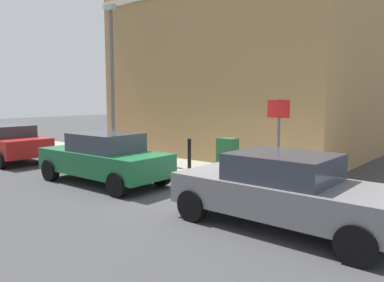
# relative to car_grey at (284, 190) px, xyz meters

# --- Properties ---
(ground) EXTENTS (80.00, 80.00, 0.00)m
(ground) POSITION_rel_car_grey_xyz_m (1.02, 2.86, -0.73)
(ground) COLOR #38383A
(sidewalk) EXTENTS (2.73, 30.00, 0.15)m
(sidewalk) POSITION_rel_car_grey_xyz_m (2.86, 8.86, -0.66)
(sidewalk) COLOR gray
(sidewalk) RESTS_ON ground
(corner_building) EXTENTS (8.09, 10.06, 9.34)m
(corner_building) POSITION_rel_car_grey_xyz_m (8.21, 5.89, 3.94)
(corner_building) COLOR #9E7A4C
(corner_building) RESTS_ON ground
(car_grey) EXTENTS (1.88, 4.27, 1.43)m
(car_grey) POSITION_rel_car_grey_xyz_m (0.00, 0.00, 0.00)
(car_grey) COLOR slate
(car_grey) RESTS_ON ground
(car_green) EXTENTS (1.90, 4.18, 1.47)m
(car_green) POSITION_rel_car_grey_xyz_m (0.12, 5.69, 0.02)
(car_green) COLOR #195933
(car_green) RESTS_ON ground
(car_red) EXTENTS (1.96, 3.99, 1.41)m
(car_red) POSITION_rel_car_grey_xyz_m (-0.00, 11.71, 0.00)
(car_red) COLOR maroon
(car_red) RESTS_ON ground
(utility_cabinet) EXTENTS (0.46, 0.61, 1.15)m
(utility_cabinet) POSITION_rel_car_grey_xyz_m (2.58, 3.09, -0.05)
(utility_cabinet) COLOR #1E4C28
(utility_cabinet) RESTS_ON sidewalk
(bollard_near_cabinet) EXTENTS (0.14, 0.14, 1.04)m
(bollard_near_cabinet) POSITION_rel_car_grey_xyz_m (2.68, 4.64, -0.03)
(bollard_near_cabinet) COLOR black
(bollard_near_cabinet) RESTS_ON sidewalk
(bollard_far_kerb) EXTENTS (0.14, 0.14, 1.04)m
(bollard_far_kerb) POSITION_rel_car_grey_xyz_m (1.74, 6.18, -0.03)
(bollard_far_kerb) COLOR black
(bollard_far_kerb) RESTS_ON sidewalk
(street_sign) EXTENTS (0.08, 0.60, 2.30)m
(street_sign) POSITION_rel_car_grey_xyz_m (1.98, 1.16, 0.93)
(street_sign) COLOR #59595B
(street_sign) RESTS_ON sidewalk
(lamppost) EXTENTS (0.20, 0.44, 5.72)m
(lamppost) POSITION_rel_car_grey_xyz_m (2.56, 8.36, 2.57)
(lamppost) COLOR #59595B
(lamppost) RESTS_ON sidewalk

